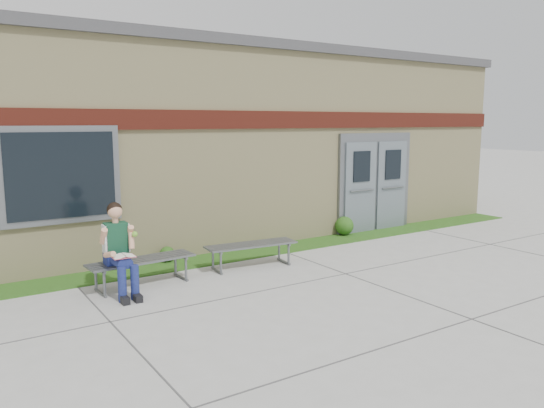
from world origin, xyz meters
TOP-DOWN VIEW (x-y plane):
  - ground at (0.00, 0.00)m, footprint 80.00×80.00m
  - grass_strip at (0.00, 2.60)m, footprint 16.00×0.80m
  - school_building at (-0.00, 5.99)m, footprint 16.20×6.22m
  - bench_left at (-2.12, 1.75)m, footprint 1.70×0.58m
  - bench_right at (-0.12, 1.75)m, footprint 1.68×0.61m
  - girl at (-2.53, 1.54)m, footprint 0.51×0.85m
  - shrub_mid at (-1.26, 2.85)m, footprint 0.28×0.28m
  - shrub_east at (3.00, 2.85)m, footprint 0.42×0.42m

SIDE VIEW (x-z plane):
  - ground at x=0.00m, z-range 0.00..0.00m
  - grass_strip at x=0.00m, z-range 0.00..0.02m
  - shrub_mid at x=-1.26m, z-range 0.02..0.30m
  - shrub_east at x=3.00m, z-range 0.02..0.44m
  - bench_right at x=-0.12m, z-range 0.12..0.54m
  - bench_left at x=-2.12m, z-range 0.12..0.55m
  - girl at x=-2.53m, z-range 0.02..1.40m
  - school_building at x=0.00m, z-range 0.00..4.20m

